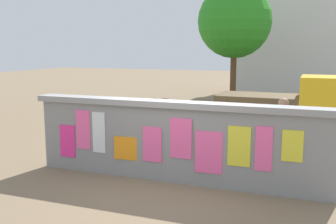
{
  "coord_description": "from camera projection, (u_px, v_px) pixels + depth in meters",
  "views": [
    {
      "loc": [
        2.49,
        -7.06,
        2.65
      ],
      "look_at": [
        -0.6,
        1.2,
        1.18
      ],
      "focal_mm": 41.44,
      "sensor_mm": 36.0,
      "label": 1
    }
  ],
  "objects": [
    {
      "name": "ground",
      "position": [
        243.0,
        116.0,
        15.21
      ],
      "size": [
        60.0,
        60.0,
        0.0
      ],
      "primitive_type": "plane",
      "color": "#7A664C"
    },
    {
      "name": "poster_wall",
      "position": [
        175.0,
        140.0,
        7.68
      ],
      "size": [
        6.23,
        0.42,
        1.62
      ],
      "color": "gray",
      "rests_on": "ground"
    },
    {
      "name": "auto_rickshaw_truck",
      "position": [
        286.0,
        108.0,
        11.48
      ],
      "size": [
        3.62,
        1.55,
        1.85
      ],
      "color": "black",
      "rests_on": "ground"
    },
    {
      "name": "motorcycle",
      "position": [
        168.0,
        135.0,
        9.86
      ],
      "size": [
        1.9,
        0.56,
        0.87
      ],
      "color": "black",
      "rests_on": "ground"
    },
    {
      "name": "bicycle_near",
      "position": [
        162.0,
        115.0,
        13.26
      ],
      "size": [
        1.65,
        0.62,
        0.95
      ],
      "color": "black",
      "rests_on": "ground"
    },
    {
      "name": "person_walking",
      "position": [
        282.0,
        128.0,
        8.17
      ],
      "size": [
        0.45,
        0.45,
        1.62
      ],
      "color": "yellow",
      "rests_on": "ground"
    },
    {
      "name": "tree_roadside",
      "position": [
        235.0,
        21.0,
        17.13
      ],
      "size": [
        3.26,
        3.26,
        5.44
      ],
      "color": "brown",
      "rests_on": "ground"
    },
    {
      "name": "building_background",
      "position": [
        323.0,
        31.0,
        21.91
      ],
      "size": [
        9.39,
        5.31,
        7.09
      ],
      "color": "silver",
      "rests_on": "ground"
    }
  ]
}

